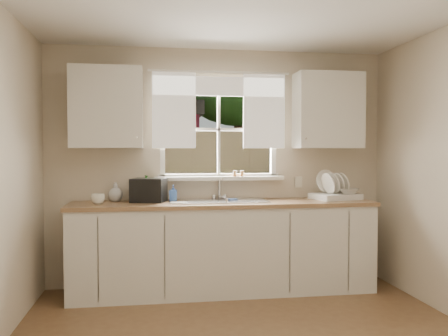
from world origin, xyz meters
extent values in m
cube|color=beige|center=(0.00, 2.00, 0.57)|extent=(3.60, 0.02, 1.15)
cube|color=beige|center=(0.00, 2.00, 2.33)|extent=(3.60, 0.02, 0.35)
cube|color=beige|center=(-1.20, 2.00, 1.65)|extent=(1.20, 0.02, 1.00)
cube|color=beige|center=(1.20, 2.00, 1.65)|extent=(1.20, 0.02, 1.00)
cube|color=white|center=(0.00, 2.02, 1.15)|extent=(1.30, 0.06, 0.05)
cube|color=white|center=(0.00, 2.02, 2.15)|extent=(1.30, 0.06, 0.05)
cube|color=white|center=(-0.60, 2.02, 1.65)|extent=(0.05, 0.06, 1.05)
cube|color=white|center=(0.60, 2.02, 1.65)|extent=(0.05, 0.06, 1.05)
cube|color=white|center=(0.00, 2.02, 1.65)|extent=(0.03, 0.04, 1.00)
cube|color=white|center=(0.00, 2.02, 1.65)|extent=(1.20, 0.04, 0.03)
cube|color=white|center=(0.00, 1.96, 1.13)|extent=(1.38, 0.14, 0.04)
cylinder|color=white|center=(0.00, 1.94, 2.25)|extent=(1.50, 0.02, 0.02)
cube|color=white|center=(-0.48, 1.95, 1.85)|extent=(0.45, 0.02, 0.80)
cube|color=white|center=(0.48, 1.95, 1.85)|extent=(0.45, 0.02, 0.80)
cube|color=white|center=(0.00, 1.95, 2.10)|extent=(1.40, 0.02, 0.20)
cube|color=silver|center=(0.00, 1.68, 0.43)|extent=(3.00, 0.62, 0.87)
cube|color=olive|center=(0.00, 1.68, 0.89)|extent=(3.04, 0.65, 0.04)
cube|color=silver|center=(-1.15, 1.82, 1.85)|extent=(0.70, 0.33, 0.80)
cube|color=silver|center=(1.15, 1.82, 1.85)|extent=(0.70, 0.33, 0.80)
cube|color=beige|center=(0.88, 1.99, 1.08)|extent=(0.08, 0.01, 0.12)
cylinder|color=brown|center=(0.16, 1.94, 1.18)|extent=(0.04, 0.04, 0.06)
cylinder|color=brown|center=(0.24, 1.94, 1.18)|extent=(0.04, 0.04, 0.06)
cube|color=#335421|center=(0.00, 7.00, -0.02)|extent=(20.00, 10.00, 0.02)
cube|color=#927551|center=(0.00, 5.00, 0.90)|extent=(8.00, 0.10, 1.80)
cube|color=maroon|center=(-1.20, 8.50, 1.10)|extent=(3.00, 3.00, 2.20)
cube|color=black|center=(-1.20, 8.50, 2.35)|extent=(3.20, 3.20, 0.30)
cylinder|color=#423021|center=(1.40, 8.00, 1.60)|extent=(0.36, 0.36, 3.20)
sphere|color=#214716|center=(1.40, 8.00, 4.00)|extent=(4.00, 4.00, 4.00)
sphere|color=#214716|center=(0.30, 9.50, 4.50)|extent=(3.20, 3.20, 3.20)
cube|color=#B7B7BC|center=(0.00, 1.71, 0.83)|extent=(0.84, 0.46, 0.18)
cube|color=#B7B7BC|center=(0.00, 1.71, 0.92)|extent=(0.88, 0.50, 0.01)
cube|color=#B7B7BC|center=(0.00, 1.71, 0.89)|extent=(0.02, 0.41, 0.14)
cylinder|color=silver|center=(0.00, 1.96, 1.02)|extent=(0.03, 0.03, 0.22)
cylinder|color=silver|center=(0.00, 1.88, 1.13)|extent=(0.02, 0.18, 0.02)
sphere|color=silver|center=(-0.06, 1.96, 0.94)|extent=(0.05, 0.05, 0.05)
sphere|color=silver|center=(0.06, 1.96, 0.94)|extent=(0.05, 0.05, 0.05)
cube|color=white|center=(1.20, 1.74, 0.94)|extent=(0.53, 0.45, 0.06)
cylinder|color=white|center=(1.15, 1.86, 1.09)|extent=(0.27, 0.14, 0.25)
cylinder|color=white|center=(1.12, 1.71, 1.08)|extent=(0.12, 0.23, 0.22)
cylinder|color=white|center=(1.17, 1.73, 1.08)|extent=(0.12, 0.23, 0.22)
cylinder|color=white|center=(1.23, 1.74, 1.08)|extent=(0.12, 0.23, 0.22)
cylinder|color=white|center=(1.29, 1.76, 1.08)|extent=(0.12, 0.23, 0.22)
imported|color=beige|center=(1.33, 1.69, 1.00)|extent=(0.29, 0.29, 0.06)
imported|color=#2F802A|center=(-0.77, 1.78, 1.04)|extent=(0.13, 0.13, 0.27)
imported|color=#2E57AD|center=(-0.50, 1.81, 0.99)|extent=(0.08, 0.08, 0.17)
imported|color=beige|center=(-1.08, 1.89, 1.01)|extent=(0.18, 0.18, 0.19)
cylinder|color=white|center=(-0.46, 1.58, 0.92)|extent=(0.17, 0.17, 0.01)
imported|color=silver|center=(-1.22, 1.62, 0.96)|extent=(0.17, 0.17, 0.10)
cube|color=black|center=(-0.74, 1.78, 1.03)|extent=(0.38, 0.35, 0.24)
camera|label=1|loc=(-0.72, -3.01, 1.41)|focal=38.00mm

